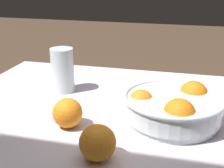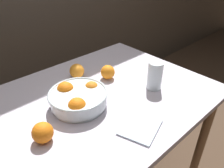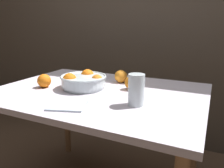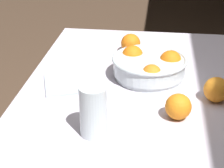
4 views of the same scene
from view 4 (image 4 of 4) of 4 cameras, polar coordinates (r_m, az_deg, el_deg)
dining_table at (r=1.32m, az=5.27°, el=-4.13°), size 1.17×0.86×0.74m
fruit_bowl at (r=1.34m, az=5.66°, el=2.78°), size 0.27×0.27×0.10m
juice_glass at (r=1.02m, az=-2.86°, el=-4.57°), size 0.08×0.08×0.15m
orange_loose_near_bowl at (r=1.23m, az=15.61°, el=-0.83°), size 0.08×0.08×0.08m
orange_loose_front at (r=1.12m, az=10.06°, el=-3.41°), size 0.08×0.08×0.08m
orange_loose_aside at (r=1.55m, az=2.86°, el=6.20°), size 0.08×0.08×0.08m
napkin at (r=1.31m, az=-7.23°, el=-0.04°), size 0.20×0.18×0.01m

